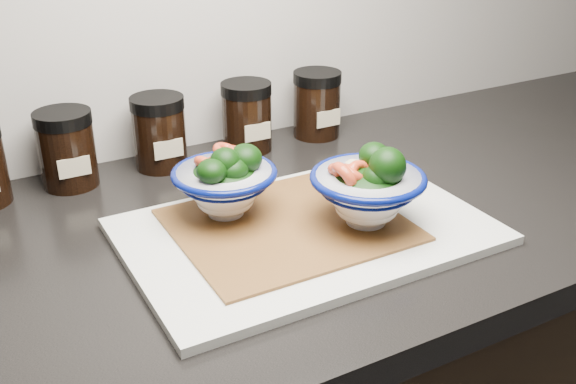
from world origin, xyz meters
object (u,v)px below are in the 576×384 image
spice_jar_e (247,117)px  spice_jar_f (317,104)px  bowl_left (225,182)px  cutting_board (306,231)px  spice_jar_d (159,132)px  spice_jar_c (67,149)px  bowl_right (368,189)px

spice_jar_e → spice_jar_f: (0.13, 0.00, 0.00)m
spice_jar_e → spice_jar_f: size_ratio=1.00×
bowl_left → spice_jar_e: spice_jar_e is taller
cutting_board → spice_jar_e: size_ratio=3.98×
bowl_left → spice_jar_f: (0.27, 0.22, -0.00)m
spice_jar_f → spice_jar_d: bearing=180.0°
cutting_board → spice_jar_d: (-0.09, 0.30, 0.05)m
spice_jar_e → spice_jar_c: bearing=180.0°
bowl_left → bowl_right: bowl_right is taller
spice_jar_c → spice_jar_d: (0.14, 0.00, 0.00)m
cutting_board → spice_jar_e: bearing=78.3°
bowl_left → spice_jar_c: bearing=124.1°
cutting_board → bowl_right: bearing=-23.6°
bowl_right → spice_jar_e: bearing=91.5°
cutting_board → spice_jar_e: (0.06, 0.30, 0.05)m
bowl_left → spice_jar_d: 0.22m
bowl_right → spice_jar_c: 0.44m
bowl_left → cutting_board: bearing=-45.3°
cutting_board → bowl_right: bowl_right is taller
bowl_left → bowl_right: bearing=-36.3°
bowl_left → bowl_right: size_ratio=0.93×
spice_jar_e → bowl_right: bearing=-88.5°
bowl_left → spice_jar_e: (0.14, 0.22, -0.00)m
spice_jar_c → spice_jar_e: bearing=0.0°
bowl_left → spice_jar_e: bearing=58.2°
spice_jar_c → spice_jar_f: size_ratio=1.00×
cutting_board → bowl_left: bowl_left is taller
cutting_board → bowl_left: 0.12m
spice_jar_e → spice_jar_d: bearing=180.0°
bowl_left → spice_jar_f: 0.35m
spice_jar_f → spice_jar_c: bearing=180.0°
spice_jar_d → spice_jar_e: (0.15, 0.00, 0.00)m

